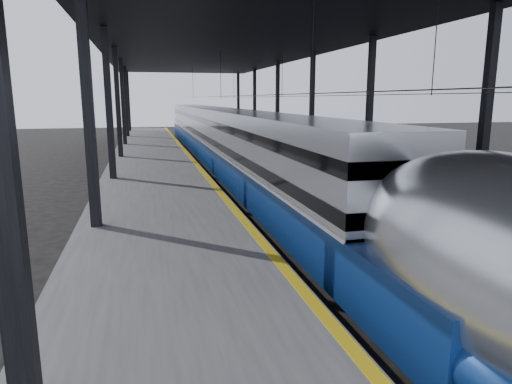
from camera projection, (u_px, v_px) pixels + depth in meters
name	position (u px, v px, depth m)	size (l,w,h in m)	color
ground	(303.00, 295.00, 12.59)	(160.00, 160.00, 0.00)	black
platform	(154.00, 172.00, 30.69)	(6.00, 80.00, 1.00)	#4C4C4F
yellow_strip	(195.00, 163.00, 31.25)	(0.30, 80.00, 0.01)	gold
rails	(268.00, 173.00, 32.66)	(6.52, 80.00, 0.16)	slate
canopy	(231.00, 40.00, 30.24)	(18.00, 75.00, 9.47)	black
tgv_train	(226.00, 142.00, 34.46)	(3.18, 65.20, 4.56)	silver
second_train	(248.00, 130.00, 49.62)	(2.78, 56.05, 3.83)	navy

